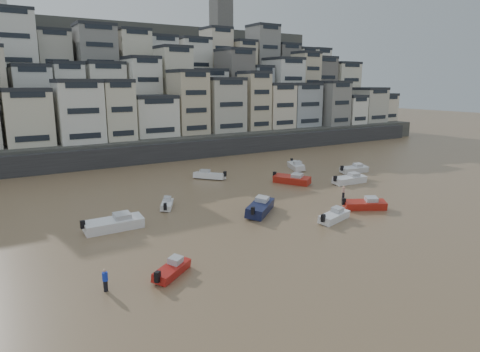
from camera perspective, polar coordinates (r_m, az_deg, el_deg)
ground at (r=28.43m, az=24.94°, el=-20.50°), size 400.00×400.00×0.00m
harbor_wall at (r=84.17m, az=-10.31°, el=3.13°), size 140.00×3.00×3.50m
hillside at (r=122.33m, az=-15.61°, el=10.99°), size 141.04×66.00×50.00m
boat_a at (r=48.30m, az=12.45°, el=-5.09°), size 5.26×2.98×1.37m
boat_b at (r=53.51m, az=16.31°, el=-3.52°), size 5.65×4.24×1.49m
boat_c at (r=49.91m, az=2.71°, el=-3.94°), size 6.59×6.09×1.85m
boat_d at (r=66.55m, az=14.41°, el=-0.28°), size 6.12×2.33×1.64m
boat_e at (r=64.80m, az=6.93°, el=-0.30°), size 4.56×6.38×1.67m
boat_f at (r=52.72m, az=-9.72°, el=-3.61°), size 3.24×4.39×1.16m
boat_g at (r=74.85m, az=14.99°, el=1.01°), size 5.72×2.43×1.51m
boat_h at (r=67.76m, az=-4.10°, el=0.24°), size 4.91×5.42×1.51m
boat_i at (r=75.64m, az=7.48°, el=1.48°), size 4.08×6.17×1.61m
boat_j at (r=34.83m, az=-9.08°, el=-12.06°), size 4.38×3.74×1.20m
boat_k at (r=46.00m, az=-16.47°, el=-5.93°), size 6.52×2.17×1.77m
person_blue at (r=33.40m, az=-17.53°, el=-13.10°), size 0.44×0.44×1.74m
person_pink at (r=57.81m, az=13.63°, el=-2.07°), size 0.44×0.44×1.74m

